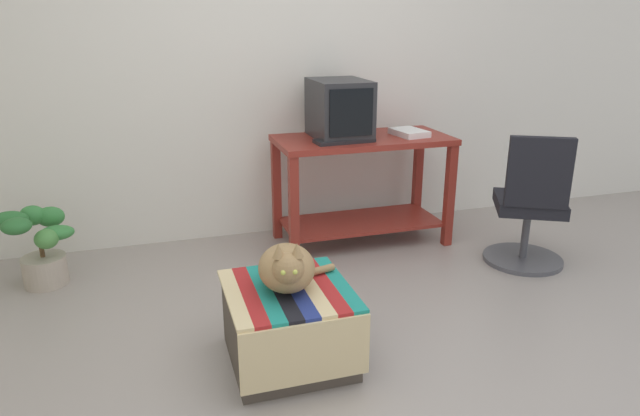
{
  "coord_description": "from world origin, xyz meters",
  "views": [
    {
      "loc": [
        -0.95,
        -2.04,
        1.57
      ],
      "look_at": [
        -0.06,
        0.85,
        0.55
      ],
      "focal_mm": 31.82,
      "sensor_mm": 36.0,
      "label": 1
    }
  ],
  "objects_px": {
    "keyboard": "(344,141)",
    "cat": "(287,267)",
    "office_chair": "(530,210)",
    "desk": "(362,172)",
    "book": "(409,133)",
    "potted_plant": "(40,246)",
    "ottoman_with_blanket": "(289,325)",
    "tv_monitor": "(339,110)"
  },
  "relations": [
    {
      "from": "desk",
      "to": "office_chair",
      "type": "height_order",
      "value": "office_chair"
    },
    {
      "from": "office_chair",
      "to": "potted_plant",
      "type": "bearing_deg",
      "value": 16.06
    },
    {
      "from": "desk",
      "to": "keyboard",
      "type": "bearing_deg",
      "value": -144.5
    },
    {
      "from": "keyboard",
      "to": "desk",
      "type": "bearing_deg",
      "value": 31.43
    },
    {
      "from": "tv_monitor",
      "to": "potted_plant",
      "type": "height_order",
      "value": "tv_monitor"
    },
    {
      "from": "tv_monitor",
      "to": "ottoman_with_blanket",
      "type": "relative_size",
      "value": 0.8
    },
    {
      "from": "keyboard",
      "to": "potted_plant",
      "type": "height_order",
      "value": "keyboard"
    },
    {
      "from": "keyboard",
      "to": "book",
      "type": "distance_m",
      "value": 0.52
    },
    {
      "from": "tv_monitor",
      "to": "ottoman_with_blanket",
      "type": "bearing_deg",
      "value": -117.44
    },
    {
      "from": "ottoman_with_blanket",
      "to": "cat",
      "type": "distance_m",
      "value": 0.3
    },
    {
      "from": "book",
      "to": "cat",
      "type": "height_order",
      "value": "book"
    },
    {
      "from": "desk",
      "to": "keyboard",
      "type": "distance_m",
      "value": 0.35
    },
    {
      "from": "book",
      "to": "potted_plant",
      "type": "bearing_deg",
      "value": 173.03
    },
    {
      "from": "tv_monitor",
      "to": "desk",
      "type": "bearing_deg",
      "value": -14.84
    },
    {
      "from": "ottoman_with_blanket",
      "to": "office_chair",
      "type": "bearing_deg",
      "value": 19.22
    },
    {
      "from": "desk",
      "to": "ottoman_with_blanket",
      "type": "height_order",
      "value": "desk"
    },
    {
      "from": "tv_monitor",
      "to": "ottoman_with_blanket",
      "type": "distance_m",
      "value": 1.74
    },
    {
      "from": "potted_plant",
      "to": "ottoman_with_blanket",
      "type": "bearing_deg",
      "value": -45.09
    },
    {
      "from": "keyboard",
      "to": "office_chair",
      "type": "distance_m",
      "value": 1.29
    },
    {
      "from": "office_chair",
      "to": "cat",
      "type": "bearing_deg",
      "value": 47.01
    },
    {
      "from": "keyboard",
      "to": "office_chair",
      "type": "xyz_separation_m",
      "value": [
        1.07,
        -0.59,
        -0.4
      ]
    },
    {
      "from": "ottoman_with_blanket",
      "to": "potted_plant",
      "type": "bearing_deg",
      "value": 134.91
    },
    {
      "from": "office_chair",
      "to": "desk",
      "type": "bearing_deg",
      "value": -11.33
    },
    {
      "from": "keyboard",
      "to": "ottoman_with_blanket",
      "type": "height_order",
      "value": "keyboard"
    },
    {
      "from": "tv_monitor",
      "to": "keyboard",
      "type": "distance_m",
      "value": 0.25
    },
    {
      "from": "keyboard",
      "to": "office_chair",
      "type": "height_order",
      "value": "office_chair"
    },
    {
      "from": "cat",
      "to": "potted_plant",
      "type": "xyz_separation_m",
      "value": [
        -1.24,
        1.24,
        -0.23
      ]
    },
    {
      "from": "ottoman_with_blanket",
      "to": "potted_plant",
      "type": "xyz_separation_m",
      "value": [
        -1.24,
        1.25,
        0.06
      ]
    },
    {
      "from": "desk",
      "to": "keyboard",
      "type": "xyz_separation_m",
      "value": [
        -0.18,
        -0.13,
        0.27
      ]
    },
    {
      "from": "office_chair",
      "to": "book",
      "type": "bearing_deg",
      "value": -22.83
    },
    {
      "from": "tv_monitor",
      "to": "keyboard",
      "type": "height_order",
      "value": "tv_monitor"
    },
    {
      "from": "tv_monitor",
      "to": "cat",
      "type": "distance_m",
      "value": 1.63
    },
    {
      "from": "tv_monitor",
      "to": "book",
      "type": "relative_size",
      "value": 1.82
    },
    {
      "from": "keyboard",
      "to": "book",
      "type": "relative_size",
      "value": 1.5
    },
    {
      "from": "desk",
      "to": "tv_monitor",
      "type": "bearing_deg",
      "value": 165.16
    },
    {
      "from": "keyboard",
      "to": "cat",
      "type": "bearing_deg",
      "value": -124.06
    },
    {
      "from": "desk",
      "to": "potted_plant",
      "type": "bearing_deg",
      "value": -177.3
    },
    {
      "from": "book",
      "to": "office_chair",
      "type": "relative_size",
      "value": 0.3
    },
    {
      "from": "potted_plant",
      "to": "book",
      "type": "bearing_deg",
      "value": 1.22
    },
    {
      "from": "desk",
      "to": "book",
      "type": "relative_size",
      "value": 4.57
    },
    {
      "from": "potted_plant",
      "to": "desk",
      "type": "bearing_deg",
      "value": 2.6
    },
    {
      "from": "cat",
      "to": "desk",
      "type": "bearing_deg",
      "value": 67.15
    }
  ]
}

